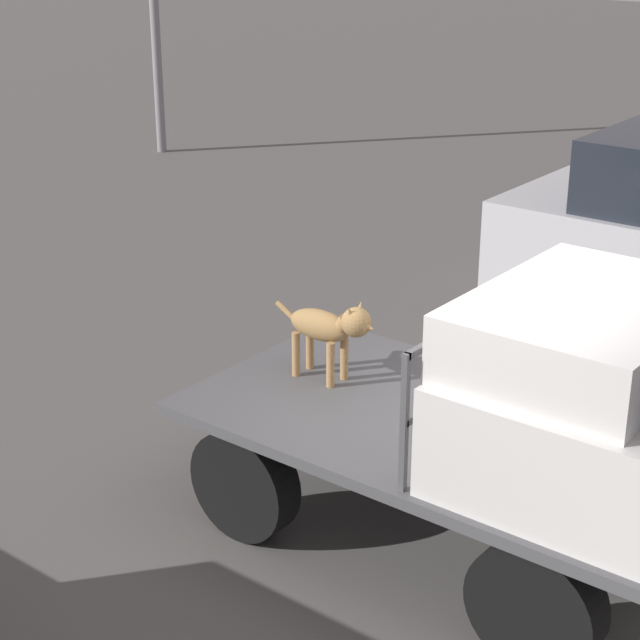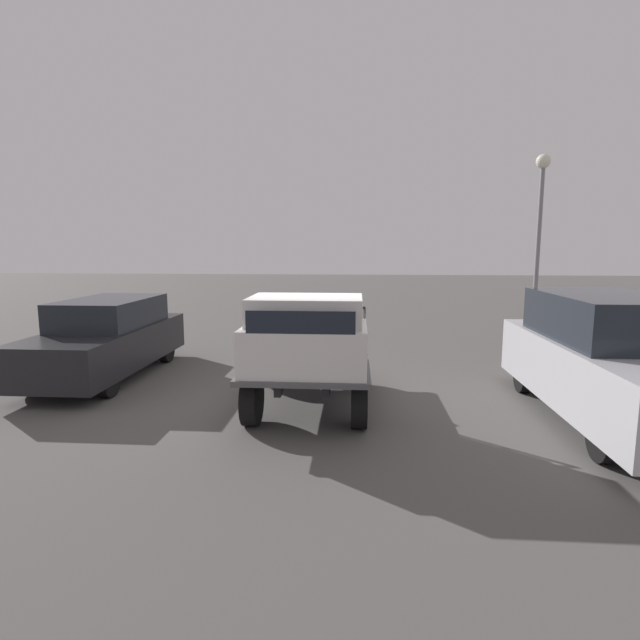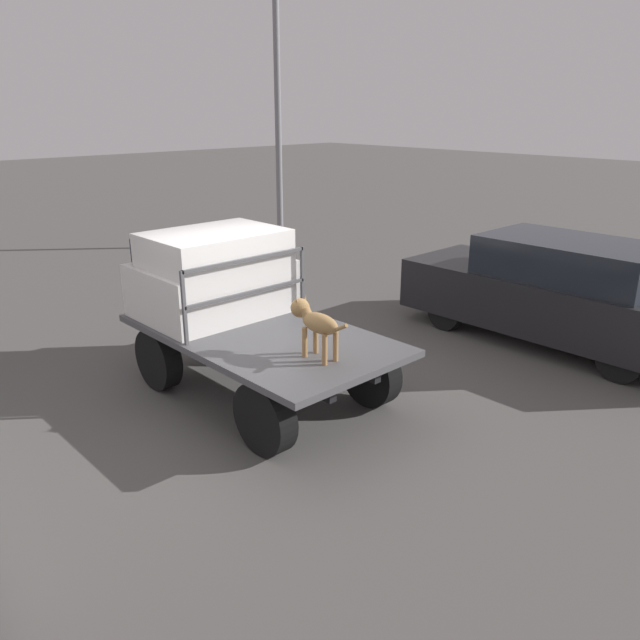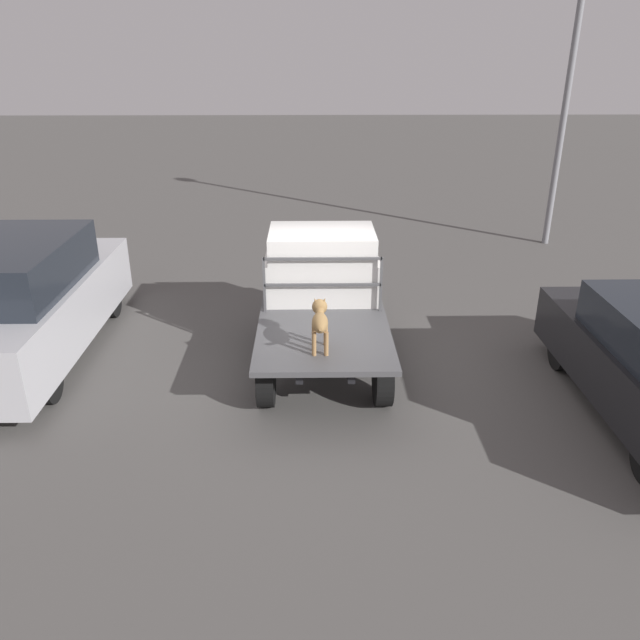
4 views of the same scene
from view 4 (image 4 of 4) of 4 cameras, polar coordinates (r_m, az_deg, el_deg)
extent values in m
plane|color=#514F4C|center=(10.01, 0.26, -4.29)|extent=(80.00, 80.00, 0.00)
cylinder|color=black|center=(10.85, -4.22, 0.33)|extent=(0.81, 0.24, 0.81)
cylinder|color=black|center=(10.88, 4.50, 0.39)|extent=(0.81, 0.24, 0.81)
cylinder|color=black|center=(8.87, -4.96, -5.36)|extent=(0.81, 0.24, 0.81)
cylinder|color=black|center=(8.90, 5.76, -5.27)|extent=(0.81, 0.24, 0.81)
cube|color=black|center=(9.70, -1.77, -0.65)|extent=(3.29, 0.10, 0.18)
cube|color=black|center=(9.72, 2.30, -0.62)|extent=(3.29, 0.10, 0.18)
cube|color=#4C4C4F|center=(9.65, 0.27, 0.07)|extent=(3.57, 1.97, 0.08)
cube|color=silver|center=(10.46, 0.16, 4.25)|extent=(1.43, 1.85, 0.69)
cube|color=silver|center=(10.18, 0.17, 7.02)|extent=(1.22, 1.70, 0.43)
cube|color=black|center=(10.98, 0.09, 7.93)|extent=(0.02, 1.52, 0.32)
cube|color=#4C4C4F|center=(9.71, -5.12, 3.20)|extent=(0.04, 0.04, 0.89)
cube|color=#4C4C4F|center=(9.74, 5.59, 3.26)|extent=(0.04, 0.04, 0.89)
cube|color=#4C4C4F|center=(9.54, 0.25, 5.63)|extent=(0.04, 1.81, 0.04)
cube|color=#4C4C4F|center=(9.68, 0.25, 3.24)|extent=(0.04, 1.81, 0.04)
cylinder|color=#9E7547|center=(8.66, -0.56, -1.28)|extent=(0.06, 0.06, 0.34)
cylinder|color=#9E7547|center=(8.67, 0.53, -1.27)|extent=(0.06, 0.06, 0.34)
cylinder|color=#9E7547|center=(8.38, -0.55, -2.20)|extent=(0.06, 0.06, 0.34)
cylinder|color=#9E7547|center=(8.38, 0.58, -2.19)|extent=(0.06, 0.06, 0.34)
ellipsoid|color=olive|center=(8.42, 0.00, -0.24)|extent=(0.51, 0.22, 0.22)
sphere|color=#9E7547|center=(8.56, -0.02, -0.09)|extent=(0.10, 0.10, 0.10)
cylinder|color=olive|center=(8.60, -0.02, 0.72)|extent=(0.16, 0.12, 0.15)
sphere|color=olive|center=(8.68, -0.03, 1.23)|extent=(0.22, 0.22, 0.22)
cone|color=#9E7547|center=(8.77, -0.04, 1.36)|extent=(0.12, 0.12, 0.12)
cone|color=olive|center=(8.63, -0.43, 1.76)|extent=(0.06, 0.08, 0.10)
cone|color=olive|center=(8.63, 0.36, 1.77)|extent=(0.06, 0.08, 0.10)
cylinder|color=olive|center=(8.14, 0.03, -0.96)|extent=(0.22, 0.04, 0.15)
cylinder|color=black|center=(10.54, 21.16, -2.68)|extent=(0.60, 0.20, 0.60)
cylinder|color=black|center=(13.00, -25.67, 1.49)|extent=(0.60, 0.20, 0.60)
cylinder|color=black|center=(12.38, -18.51, 1.62)|extent=(0.60, 0.20, 0.60)
cylinder|color=black|center=(9.74, -23.58, -5.31)|extent=(0.60, 0.20, 0.60)
cube|color=#B7B7BC|center=(11.18, -25.17, 0.71)|extent=(5.02, 1.98, 1.01)
cube|color=#1E232B|center=(10.69, -26.48, 4.46)|extent=(2.76, 1.78, 0.73)
cylinder|color=gray|center=(16.81, 21.60, 18.22)|extent=(0.16, 0.16, 7.08)
camera|label=1|loc=(13.40, 26.07, 19.18)|focal=60.00mm
camera|label=2|loc=(17.40, -2.95, 17.26)|focal=28.00mm
camera|label=3|loc=(5.35, -53.08, 1.27)|focal=35.00mm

